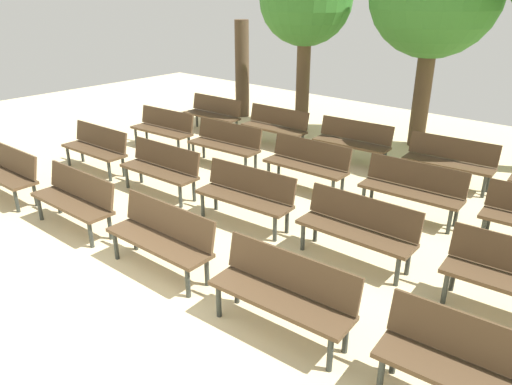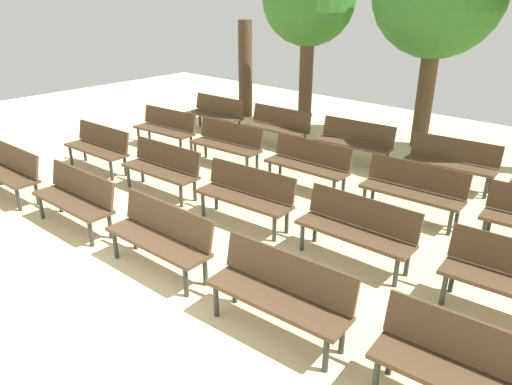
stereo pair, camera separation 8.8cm
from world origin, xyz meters
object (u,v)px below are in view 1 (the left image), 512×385
(bench_r3_c0, at_px, (213,112))
(bench_r3_c3, at_px, (450,159))
(tree_3, at_px, (242,69))
(bench_r1_c0, at_px, (96,146))
(bench_r1_c3, at_px, (358,226))
(bench_r3_c2, at_px, (353,140))
(bench_r0_c2, at_px, (162,235))
(bench_r2_c0, at_px, (163,127))
(bench_r0_c3, at_px, (284,290))
(bench_r1_c1, at_px, (161,166))
(bench_r2_c2, at_px, (307,162))
(bench_r0_c4, at_px, (476,367))
(tree_0, at_px, (306,0))
(bench_r3_c1, at_px, (275,125))
(bench_r2_c1, at_px, (226,142))
(bench_r0_c1, at_px, (75,197))
(bench_r1_c2, at_px, (246,193))
(bench_r2_c3, at_px, (412,187))
(bench_r0_c0, at_px, (7,170))

(bench_r3_c0, relative_size, bench_r3_c3, 0.99)
(tree_3, bearing_deg, bench_r1_c0, -80.45)
(bench_r1_c3, distance_m, bench_r3_c2, 4.00)
(bench_r0_c2, xyz_separation_m, bench_r2_c0, (-4.08, 3.29, 0.00))
(bench_r1_c0, xyz_separation_m, tree_3, (-0.88, 5.23, 0.81))
(bench_r0_c3, bearing_deg, bench_r1_c3, 91.13)
(bench_r1_c1, distance_m, bench_r2_c2, 2.61)
(bench_r1_c1, distance_m, bench_r2_c0, 2.65)
(bench_r0_c4, bearing_deg, bench_r3_c0, 144.18)
(bench_r3_c3, bearing_deg, tree_0, 158.47)
(bench_r3_c0, xyz_separation_m, tree_0, (1.56, 1.64, 2.63))
(tree_3, bearing_deg, bench_r3_c0, -70.76)
(bench_r0_c4, distance_m, bench_r3_c3, 5.56)
(bench_r3_c1, bearing_deg, bench_r3_c0, -179.15)
(bench_r1_c0, distance_m, bench_r3_c0, 3.52)
(bench_r1_c3, bearing_deg, bench_r3_c0, 150.40)
(tree_3, bearing_deg, bench_r2_c1, -51.86)
(bench_r3_c1, height_order, tree_3, tree_3)
(bench_r0_c2, bearing_deg, bench_r0_c1, -179.12)
(bench_r2_c2, bearing_deg, bench_r3_c0, 157.51)
(bench_r1_c2, distance_m, bench_r2_c3, 2.63)
(bench_r1_c3, xyz_separation_m, bench_r2_c0, (-5.83, 1.43, 0.00))
(bench_r2_c0, bearing_deg, bench_r0_c2, -43.10)
(bench_r1_c2, xyz_separation_m, bench_r2_c2, (-0.14, 1.80, 0.00))
(bench_r0_c0, height_order, bench_r1_c2, same)
(bench_r3_c3, bearing_deg, bench_r0_c0, -139.30)
(bench_r0_c2, bearing_deg, bench_r2_c3, 62.62)
(bench_r1_c1, height_order, bench_r3_c2, same)
(bench_r2_c2, distance_m, bench_r2_c3, 1.96)
(bench_r3_c0, xyz_separation_m, tree_3, (-0.60, 1.73, 0.81))
(bench_r1_c2, bearing_deg, bench_r0_c1, -140.05)
(bench_r2_c3, bearing_deg, tree_0, 141.86)
(bench_r3_c1, height_order, bench_r3_c2, same)
(bench_r1_c2, bearing_deg, bench_r0_c2, -91.24)
(bench_r2_c1, bearing_deg, bench_r2_c0, 178.80)
(bench_r0_c1, bearing_deg, bench_r0_c3, 0.51)
(tree_3, bearing_deg, bench_r2_c3, -25.53)
(bench_r0_c0, relative_size, bench_r0_c4, 0.99)
(bench_r2_c1, bearing_deg, bench_r1_c3, -25.48)
(bench_r1_c2, xyz_separation_m, tree_0, (-2.57, 4.94, 2.63))
(bench_r2_c2, xyz_separation_m, bench_r3_c3, (1.88, 1.85, 0.00))
(bench_r3_c2, bearing_deg, bench_r0_c3, -70.62)
(bench_r1_c3, bearing_deg, bench_r0_c1, -153.77)
(bench_r0_c0, relative_size, bench_r3_c0, 1.00)
(bench_r1_c0, xyz_separation_m, bench_r3_c0, (-0.28, 3.50, 0.00))
(bench_r0_c0, bearing_deg, bench_r1_c2, 25.55)
(bench_r0_c4, height_order, bench_r3_c1, same)
(bench_r1_c2, height_order, bench_r1_c3, same)
(bench_r0_c0, height_order, bench_r2_c1, same)
(bench_r0_c3, bearing_deg, bench_r2_c1, 136.78)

